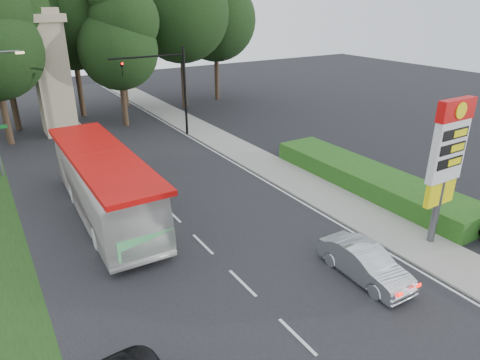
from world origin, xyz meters
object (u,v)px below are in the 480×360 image
traffic_signal_mast (169,80)px  monument (52,73)px  sedan_silver (365,263)px  transit_bus (105,185)px  gas_station_pylon (448,154)px

traffic_signal_mast → monument: (-7.68, 6.00, 0.43)m
sedan_silver → traffic_signal_mast: bearing=88.1°
traffic_signal_mast → sedan_silver: traffic_signal_mast is taller
transit_bus → sedan_silver: bearing=-55.0°
gas_station_pylon → transit_bus: gas_station_pylon is taller
gas_station_pylon → monument: (-11.20, 28.01, 0.66)m
traffic_signal_mast → transit_bus: (-8.56, -11.07, -2.96)m
gas_station_pylon → monument: bearing=111.8°
transit_bus → gas_station_pylon: bearing=-40.4°
monument → sedan_silver: bearing=-77.1°
gas_station_pylon → transit_bus: 16.52m
traffic_signal_mast → monument: bearing=142.0°
traffic_signal_mast → monument: 9.76m
traffic_signal_mast → sedan_silver: (-1.21, -22.27, -3.97)m
traffic_signal_mast → transit_bus: size_ratio=0.59×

